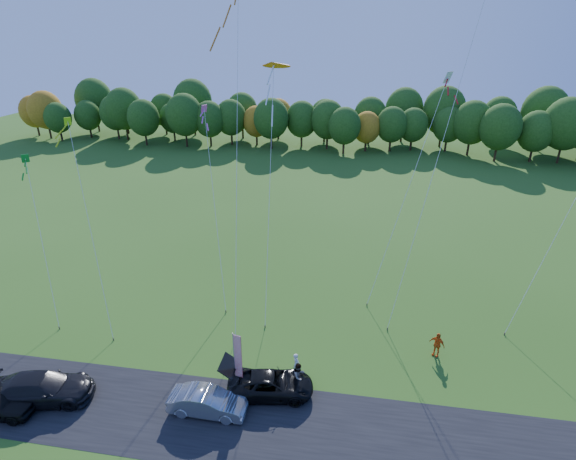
% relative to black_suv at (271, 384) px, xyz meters
% --- Properties ---
extents(ground, '(160.00, 160.00, 0.00)m').
position_rel_black_suv_xyz_m(ground, '(-0.24, 1.64, -0.68)').
color(ground, '#2A5215').
extents(asphalt_strip, '(90.00, 6.00, 0.01)m').
position_rel_black_suv_xyz_m(asphalt_strip, '(-0.24, -2.36, -0.68)').
color(asphalt_strip, black).
rests_on(asphalt_strip, ground).
extents(tree_line, '(116.00, 12.00, 10.00)m').
position_rel_black_suv_xyz_m(tree_line, '(-0.24, 56.64, -0.68)').
color(tree_line, '#1E4711').
rests_on(tree_line, ground).
extents(black_suv, '(5.20, 2.99, 1.37)m').
position_rel_black_suv_xyz_m(black_suv, '(0.00, 0.00, 0.00)').
color(black_suv, black).
rests_on(black_suv, ground).
extents(silver_sedan, '(4.30, 1.51, 1.41)m').
position_rel_black_suv_xyz_m(silver_sedan, '(-3.14, -1.91, 0.02)').
color(silver_sedan, '#A1A1A5').
rests_on(silver_sedan, ground).
extents(dark_truck_a, '(5.96, 3.49, 1.62)m').
position_rel_black_suv_xyz_m(dark_truck_a, '(-12.69, -2.54, 0.13)').
color(dark_truck_a, black).
rests_on(dark_truck_a, ground).
extents(person_tailgate_a, '(0.49, 0.63, 1.55)m').
position_rel_black_suv_xyz_m(person_tailgate_a, '(1.23, 1.78, 0.09)').
color(person_tailgate_a, silver).
rests_on(person_tailgate_a, ground).
extents(person_tailgate_b, '(1.03, 1.08, 1.75)m').
position_rel_black_suv_xyz_m(person_tailgate_b, '(1.54, 0.71, 0.19)').
color(person_tailgate_b, gray).
rests_on(person_tailgate_b, ground).
extents(person_east, '(1.08, 0.89, 1.73)m').
position_rel_black_suv_xyz_m(person_east, '(9.89, 4.99, 0.18)').
color(person_east, '#D05913').
rests_on(person_east, ground).
extents(feather_flag, '(0.51, 0.17, 3.96)m').
position_rel_black_suv_xyz_m(feather_flag, '(-1.92, 0.06, 1.74)').
color(feather_flag, '#999999').
rests_on(feather_flag, ground).
extents(kite_delta_blue, '(3.19, 11.04, 23.95)m').
position_rel_black_suv_xyz_m(kite_delta_blue, '(-4.08, 9.54, 11.38)').
color(kite_delta_blue, '#4C3F33').
rests_on(kite_delta_blue, ground).
extents(kite_parafoil_orange, '(8.47, 11.50, 31.08)m').
position_rel_black_suv_xyz_m(kite_parafoil_orange, '(10.22, 12.62, 14.65)').
color(kite_parafoil_orange, '#4C3F33').
rests_on(kite_parafoil_orange, ground).
extents(kite_delta_red, '(2.27, 9.36, 18.23)m').
position_rel_black_suv_xyz_m(kite_delta_red, '(-2.07, 10.65, 8.83)').
color(kite_delta_red, '#4C3F33').
rests_on(kite_delta_red, ground).
extents(kite_parafoil_rainbow, '(8.07, 6.79, 15.83)m').
position_rel_black_suv_xyz_m(kite_parafoil_rainbow, '(18.15, 11.05, 7.08)').
color(kite_parafoil_rainbow, '#4C3F33').
rests_on(kite_parafoil_rainbow, ground).
extents(kite_diamond_yellow, '(5.10, 6.79, 14.03)m').
position_rel_black_suv_xyz_m(kite_diamond_yellow, '(-13.79, 6.12, 6.14)').
color(kite_diamond_yellow, '#4C3F33').
rests_on(kite_diamond_yellow, ground).
extents(kite_diamond_green, '(4.14, 5.53, 11.49)m').
position_rel_black_suv_xyz_m(kite_diamond_green, '(-17.70, 6.03, 4.84)').
color(kite_diamond_green, '#4C3F33').
rests_on(kite_diamond_green, ground).
extents(kite_diamond_white, '(5.60, 8.18, 16.85)m').
position_rel_black_suv_xyz_m(kite_diamond_white, '(7.91, 13.73, 7.41)').
color(kite_diamond_white, '#4C3F33').
rests_on(kite_diamond_white, ground).
extents(kite_diamond_pink, '(4.00, 8.82, 14.08)m').
position_rel_black_suv_xyz_m(kite_diamond_pink, '(-6.64, 11.55, 6.16)').
color(kite_diamond_pink, '#4C3F33').
rests_on(kite_diamond_pink, ground).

